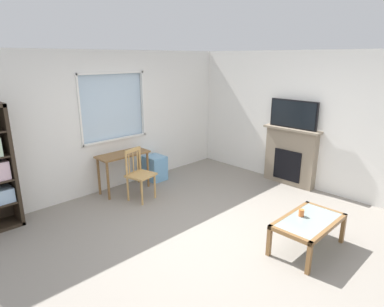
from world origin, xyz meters
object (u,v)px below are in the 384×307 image
(desk_under_window, at_px, (123,160))
(tv, at_px, (293,114))
(coffee_table, at_px, (308,224))
(plastic_drawer_unit, at_px, (155,168))
(wooden_chair, at_px, (139,174))
(sippy_cup, at_px, (301,213))
(fireplace, at_px, (290,156))

(desk_under_window, bearing_deg, tv, -38.44)
(tv, bearing_deg, coffee_table, -144.37)
(plastic_drawer_unit, xyz_separation_m, tv, (1.71, -2.01, 1.13))
(wooden_chair, distance_m, tv, 3.02)
(desk_under_window, distance_m, wooden_chair, 0.53)
(tv, xyz_separation_m, sippy_cup, (-1.86, -1.22, -0.92))
(desk_under_window, height_order, tv, tv)
(wooden_chair, bearing_deg, tv, -30.12)
(wooden_chair, height_order, sippy_cup, wooden_chair)
(fireplace, xyz_separation_m, tv, (-0.02, -0.00, 0.82))
(plastic_drawer_unit, bearing_deg, desk_under_window, -176.23)
(plastic_drawer_unit, relative_size, sippy_cup, 5.45)
(fireplace, distance_m, coffee_table, 2.33)
(coffee_table, xyz_separation_m, sippy_cup, (0.02, 0.12, 0.11))
(wooden_chair, xyz_separation_m, fireplace, (2.51, -1.45, 0.10))
(desk_under_window, distance_m, tv, 3.25)
(coffee_table, bearing_deg, wooden_chair, 102.48)
(desk_under_window, height_order, wooden_chair, wooden_chair)
(plastic_drawer_unit, xyz_separation_m, fireplace, (1.73, -2.01, 0.32))
(desk_under_window, height_order, plastic_drawer_unit, desk_under_window)
(plastic_drawer_unit, height_order, fireplace, fireplace)
(fireplace, relative_size, sippy_cup, 12.41)
(desk_under_window, bearing_deg, coffee_table, -79.78)
(fireplace, xyz_separation_m, coffee_table, (-1.89, -1.34, -0.21))
(fireplace, bearing_deg, sippy_cup, -146.84)
(desk_under_window, xyz_separation_m, wooden_chair, (-0.02, -0.51, -0.13))
(wooden_chair, height_order, plastic_drawer_unit, wooden_chair)
(wooden_chair, bearing_deg, sippy_cup, -76.60)
(desk_under_window, height_order, coffee_table, desk_under_window)
(fireplace, distance_m, sippy_cup, 2.24)
(sippy_cup, bearing_deg, coffee_table, -98.97)
(fireplace, height_order, sippy_cup, fireplace)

